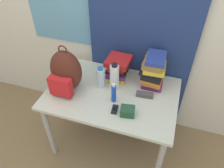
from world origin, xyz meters
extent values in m
cube|color=silver|center=(0.00, 0.87, 1.25)|extent=(6.00, 0.05, 2.50)
cube|color=#66A3C6|center=(-0.47, 0.84, 1.30)|extent=(1.10, 0.01, 0.80)
cube|color=navy|center=(0.15, 0.81, 1.25)|extent=(0.99, 0.04, 2.50)
cube|color=beige|center=(0.00, 0.39, 0.72)|extent=(1.17, 0.78, 0.03)
cylinder|color=#B2B2B7|center=(-0.53, 0.06, 0.35)|extent=(0.05, 0.05, 0.70)
cylinder|color=#B2B2B7|center=(0.53, 0.06, 0.35)|extent=(0.05, 0.05, 0.70)
cylinder|color=#B2B2B7|center=(-0.53, 0.73, 0.35)|extent=(0.05, 0.05, 0.70)
cylinder|color=#B2B2B7|center=(0.53, 0.73, 0.35)|extent=(0.05, 0.05, 0.70)
ellipsoid|color=#512319|center=(-0.40, 0.33, 0.93)|extent=(0.28, 0.21, 0.39)
cube|color=red|center=(-0.40, 0.21, 0.85)|extent=(0.20, 0.07, 0.18)
torus|color=#512319|center=(-0.40, 0.33, 1.14)|extent=(0.08, 0.01, 0.08)
cube|color=yellow|center=(-0.02, 0.63, 0.76)|extent=(0.18, 0.26, 0.06)
cube|color=#6B2370|center=(-0.02, 0.63, 0.81)|extent=(0.20, 0.29, 0.04)
cube|color=black|center=(-0.01, 0.62, 0.84)|extent=(0.19, 0.23, 0.03)
cube|color=red|center=(-0.02, 0.64, 0.88)|extent=(0.18, 0.26, 0.04)
cube|color=red|center=(-0.01, 0.62, 0.92)|extent=(0.22, 0.23, 0.05)
cube|color=#6B2370|center=(0.33, 0.63, 0.76)|extent=(0.19, 0.23, 0.06)
cube|color=orange|center=(0.33, 0.63, 0.81)|extent=(0.19, 0.29, 0.04)
cube|color=black|center=(0.32, 0.62, 0.85)|extent=(0.20, 0.23, 0.04)
cube|color=black|center=(0.31, 0.64, 0.89)|extent=(0.21, 0.25, 0.03)
cube|color=yellow|center=(0.32, 0.62, 0.93)|extent=(0.19, 0.23, 0.04)
cube|color=olive|center=(0.31, 0.63, 0.98)|extent=(0.17, 0.23, 0.06)
cube|color=navy|center=(0.32, 0.62, 1.02)|extent=(0.17, 0.24, 0.04)
cylinder|color=silver|center=(-0.12, 0.44, 0.83)|extent=(0.08, 0.08, 0.19)
cylinder|color=#286BB7|center=(-0.12, 0.44, 0.94)|extent=(0.05, 0.05, 0.02)
cylinder|color=white|center=(0.00, 0.46, 0.85)|extent=(0.08, 0.08, 0.24)
cylinder|color=black|center=(0.00, 0.46, 0.99)|extent=(0.05, 0.05, 0.02)
cylinder|color=blue|center=(0.05, 0.29, 0.82)|extent=(0.04, 0.04, 0.17)
cylinder|color=white|center=(0.05, 0.29, 0.91)|extent=(0.03, 0.03, 0.02)
cube|color=black|center=(0.09, 0.19, 0.74)|extent=(0.06, 0.10, 0.02)
cube|color=black|center=(0.09, 0.19, 0.75)|extent=(0.04, 0.05, 0.00)
cube|color=#47474C|center=(0.29, 0.43, 0.75)|extent=(0.15, 0.07, 0.04)
cube|color=#234C33|center=(0.20, 0.18, 0.77)|extent=(0.13, 0.11, 0.07)
camera|label=1|loc=(0.44, -0.97, 2.08)|focal=35.00mm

